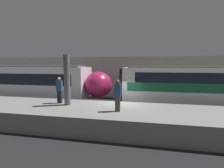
% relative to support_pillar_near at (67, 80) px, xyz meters
% --- Properties ---
extents(ground_plane, '(120.00, 120.00, 0.00)m').
position_rel_support_pillar_near_xyz_m(ground_plane, '(3.35, 1.73, -2.79)').
color(ground_plane, black).
extents(platform, '(40.00, 4.28, 1.14)m').
position_rel_support_pillar_near_xyz_m(platform, '(3.35, -0.41, -2.22)').
color(platform, slate).
rests_on(platform, ground).
extents(station_rear_barrier, '(50.00, 0.15, 4.65)m').
position_rel_support_pillar_near_xyz_m(station_rear_barrier, '(3.35, 8.85, -0.46)').
color(station_rear_barrier, '#B2AD9E').
rests_on(station_rear_barrier, ground).
extents(support_pillar_near, '(0.41, 0.41, 3.30)m').
position_rel_support_pillar_near_xyz_m(support_pillar_near, '(0.00, 0.00, 0.00)').
color(support_pillar_near, '#56565B').
rests_on(support_pillar_near, platform).
extents(person_waiting, '(0.38, 0.24, 1.81)m').
position_rel_support_pillar_near_xyz_m(person_waiting, '(-0.78, 0.38, -0.69)').
color(person_waiting, black).
rests_on(person_waiting, platform).
extents(person_walking, '(0.38, 0.24, 1.81)m').
position_rel_support_pillar_near_xyz_m(person_walking, '(3.53, -0.88, -0.68)').
color(person_walking, '#473D33').
rests_on(person_walking, platform).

